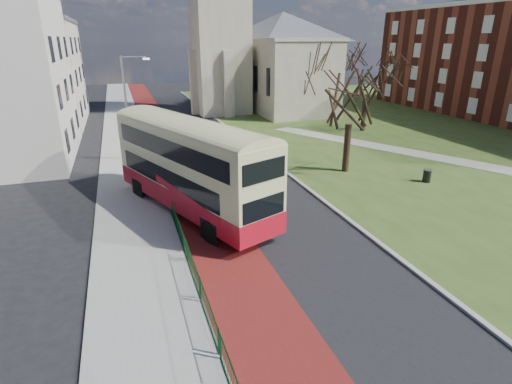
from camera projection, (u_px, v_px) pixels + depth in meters
name	position (u px, v px, depth m)	size (l,w,h in m)	color
ground	(257.00, 262.00, 17.72)	(160.00, 160.00, 0.00)	black
road_carriageway	(201.00, 149.00, 35.85)	(9.00, 120.00, 0.01)	black
bus_lane	(171.00, 152.00, 35.04)	(3.40, 120.00, 0.01)	#591414
pavement_west	(126.00, 155.00, 33.89)	(4.00, 120.00, 0.12)	gray
kerb_west	(150.00, 153.00, 34.48)	(0.25, 120.00, 0.13)	#999993
kerb_east	(244.00, 140.00, 38.97)	(0.25, 80.00, 0.13)	#999993
grass_green	(412.00, 127.00, 44.94)	(40.00, 80.00, 0.04)	#324B1A
footpath	(449.00, 160.00, 32.52)	(2.20, 36.00, 0.03)	#9E998C
pedestrian_railing	(177.00, 223.00, 20.17)	(0.07, 24.00, 1.12)	#0C3717
gothic_church	(254.00, 6.00, 50.36)	(16.38, 18.00, 40.00)	gray
street_block_far	(32.00, 72.00, 45.07)	(10.30, 16.30, 11.50)	#BEB3A1
streetlamp	(128.00, 104.00, 30.69)	(2.13, 0.18, 8.00)	gray
bus	(190.00, 163.00, 21.84)	(7.18, 12.42, 5.12)	#AC0F1F
winter_tree_near	(352.00, 85.00, 27.59)	(6.32, 6.32, 9.06)	black
winter_tree_far	(368.00, 71.00, 40.81)	(6.26, 6.26, 8.94)	black
litter_bin	(427.00, 176.00, 27.39)	(0.63, 0.63, 0.90)	black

